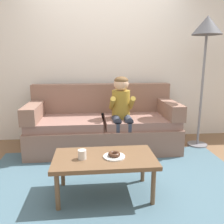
{
  "coord_description": "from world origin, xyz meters",
  "views": [
    {
      "loc": [
        -0.27,
        -2.56,
        1.34
      ],
      "look_at": [
        0.03,
        0.45,
        0.65
      ],
      "focal_mm": 37.41,
      "sensor_mm": 36.0,
      "label": 1
    }
  ],
  "objects_px": {
    "donut": "(114,154)",
    "mug": "(82,154)",
    "coffee_table": "(105,161)",
    "person_child": "(122,107)",
    "couch": "(103,126)",
    "toy_controller": "(61,170)",
    "floor_lamp": "(207,35)"
  },
  "relations": [
    {
      "from": "person_child",
      "to": "toy_controller",
      "type": "distance_m",
      "value": 1.18
    },
    {
      "from": "donut",
      "to": "mug",
      "type": "relative_size",
      "value": 1.33
    },
    {
      "from": "person_child",
      "to": "mug",
      "type": "xyz_separation_m",
      "value": [
        -0.53,
        -1.12,
        -0.21
      ]
    },
    {
      "from": "coffee_table",
      "to": "person_child",
      "type": "distance_m",
      "value": 1.17
    },
    {
      "from": "person_child",
      "to": "toy_controller",
      "type": "xyz_separation_m",
      "value": [
        -0.8,
        -0.57,
        -0.65
      ]
    },
    {
      "from": "couch",
      "to": "coffee_table",
      "type": "xyz_separation_m",
      "value": [
        -0.06,
        -1.3,
        0.02
      ]
    },
    {
      "from": "mug",
      "to": "coffee_table",
      "type": "bearing_deg",
      "value": 8.16
    },
    {
      "from": "couch",
      "to": "person_child",
      "type": "height_order",
      "value": "person_child"
    },
    {
      "from": "mug",
      "to": "floor_lamp",
      "type": "distance_m",
      "value": 2.49
    },
    {
      "from": "floor_lamp",
      "to": "coffee_table",
      "type": "bearing_deg",
      "value": -141.61
    },
    {
      "from": "donut",
      "to": "couch",
      "type": "bearing_deg",
      "value": 91.21
    },
    {
      "from": "toy_controller",
      "to": "floor_lamp",
      "type": "height_order",
      "value": "floor_lamp"
    },
    {
      "from": "coffee_table",
      "to": "toy_controller",
      "type": "relative_size",
      "value": 4.38
    },
    {
      "from": "mug",
      "to": "person_child",
      "type": "bearing_deg",
      "value": 64.69
    },
    {
      "from": "couch",
      "to": "floor_lamp",
      "type": "height_order",
      "value": "floor_lamp"
    },
    {
      "from": "donut",
      "to": "floor_lamp",
      "type": "bearing_deg",
      "value": 40.61
    },
    {
      "from": "mug",
      "to": "floor_lamp",
      "type": "height_order",
      "value": "floor_lamp"
    },
    {
      "from": "person_child",
      "to": "floor_lamp",
      "type": "xyz_separation_m",
      "value": [
        1.23,
        0.14,
        1.0
      ]
    },
    {
      "from": "couch",
      "to": "mug",
      "type": "distance_m",
      "value": 1.36
    },
    {
      "from": "toy_controller",
      "to": "couch",
      "type": "bearing_deg",
      "value": 49.2
    },
    {
      "from": "coffee_table",
      "to": "floor_lamp",
      "type": "distance_m",
      "value": 2.37
    },
    {
      "from": "mug",
      "to": "floor_lamp",
      "type": "xyz_separation_m",
      "value": [
        1.76,
        1.26,
        1.22
      ]
    },
    {
      "from": "couch",
      "to": "toy_controller",
      "type": "distance_m",
      "value": 1.0
    },
    {
      "from": "coffee_table",
      "to": "toy_controller",
      "type": "distance_m",
      "value": 0.79
    },
    {
      "from": "couch",
      "to": "floor_lamp",
      "type": "distance_m",
      "value": 2.0
    },
    {
      "from": "toy_controller",
      "to": "floor_lamp",
      "type": "bearing_deg",
      "value": 13.81
    },
    {
      "from": "toy_controller",
      "to": "floor_lamp",
      "type": "distance_m",
      "value": 2.72
    },
    {
      "from": "floor_lamp",
      "to": "donut",
      "type": "bearing_deg",
      "value": -139.39
    },
    {
      "from": "coffee_table",
      "to": "donut",
      "type": "xyz_separation_m",
      "value": [
        0.09,
        -0.02,
        0.08
      ]
    },
    {
      "from": "floor_lamp",
      "to": "mug",
      "type": "bearing_deg",
      "value": -144.49
    },
    {
      "from": "coffee_table",
      "to": "floor_lamp",
      "type": "xyz_separation_m",
      "value": [
        1.55,
        1.23,
        1.31
      ]
    },
    {
      "from": "coffee_table",
      "to": "person_child",
      "type": "height_order",
      "value": "person_child"
    }
  ]
}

